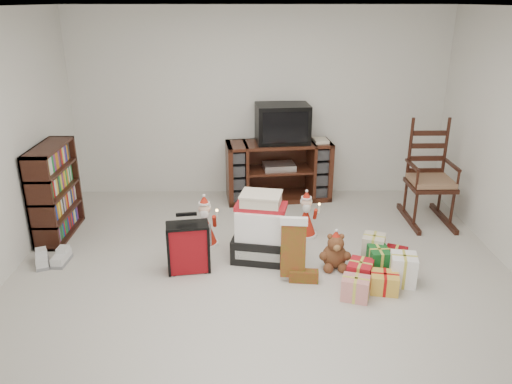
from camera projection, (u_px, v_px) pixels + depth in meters
room at (264, 160)px, 4.34m from camera, size 5.01×5.01×2.51m
tv_stand at (279, 171)px, 6.72m from camera, size 1.44×0.66×0.79m
bookshelf at (55, 193)px, 5.63m from camera, size 0.29×0.87×1.06m
rocking_chair at (428, 185)px, 6.07m from camera, size 0.52×0.86×1.29m
gift_pile at (261, 231)px, 5.16m from camera, size 0.64×0.52×0.72m
red_suitcase at (188, 247)px, 4.94m from camera, size 0.42×0.26×0.60m
stocking at (293, 249)px, 4.77m from camera, size 0.31×0.16×0.65m
teddy_bear at (335, 253)px, 5.04m from camera, size 0.25×0.22×0.37m
santa_figurine at (306, 219)px, 5.69m from camera, size 0.27×0.26×0.56m
mrs_claus_figurine at (205, 226)px, 5.47m from camera, size 0.29×0.27×0.59m
sneaker_pair at (52, 259)px, 5.14m from camera, size 0.37×0.32×0.11m
gift_cluster at (378, 268)px, 4.85m from camera, size 0.67×0.98×0.23m
crt_television at (282, 123)px, 6.51m from camera, size 0.72×0.56×0.50m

